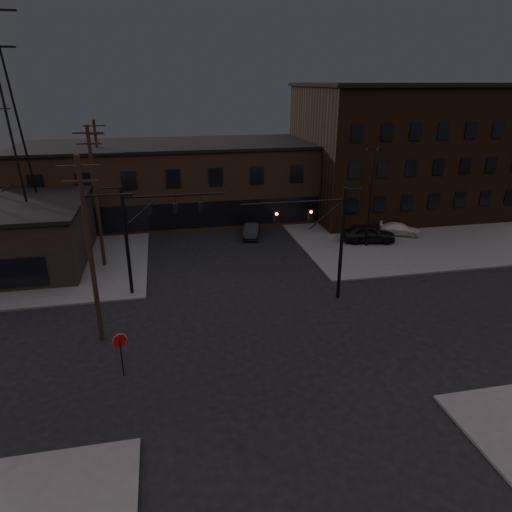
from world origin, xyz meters
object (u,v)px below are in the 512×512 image
(traffic_signal_far, at_px, (144,228))
(parked_car_lot_a, at_px, (368,233))
(parked_car_lot_b, at_px, (400,229))
(car_crossing, at_px, (252,230))
(traffic_signal_near, at_px, (326,233))
(stop_sign, at_px, (120,345))

(traffic_signal_far, bearing_deg, parked_car_lot_a, 18.96)
(parked_car_lot_b, distance_m, car_crossing, 14.85)
(traffic_signal_near, relative_size, traffic_signal_far, 1.00)
(stop_sign, distance_m, car_crossing, 24.00)
(traffic_signal_far, xyz_separation_m, parked_car_lot_b, (24.39, 8.35, -4.27))
(stop_sign, bearing_deg, parked_car_lot_b, 35.54)
(traffic_signal_far, distance_m, stop_sign, 10.55)
(parked_car_lot_a, bearing_deg, traffic_signal_far, 120.82)
(parked_car_lot_b, bearing_deg, car_crossing, 106.23)
(traffic_signal_far, distance_m, car_crossing, 15.56)
(traffic_signal_near, relative_size, parked_car_lot_a, 1.60)
(parked_car_lot_b, height_order, car_crossing, car_crossing)
(parked_car_lot_a, distance_m, parked_car_lot_b, 4.29)
(stop_sign, bearing_deg, car_crossing, 62.39)
(traffic_signal_far, bearing_deg, parked_car_lot_b, 18.90)
(car_crossing, bearing_deg, traffic_signal_near, -66.21)
(traffic_signal_far, height_order, parked_car_lot_b, traffic_signal_far)
(stop_sign, bearing_deg, traffic_signal_far, 82.68)
(stop_sign, height_order, parked_car_lot_b, stop_sign)
(traffic_signal_near, height_order, stop_sign, traffic_signal_near)
(parked_car_lot_a, bearing_deg, parked_car_lot_b, -59.57)
(traffic_signal_far, distance_m, parked_car_lot_a, 21.86)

